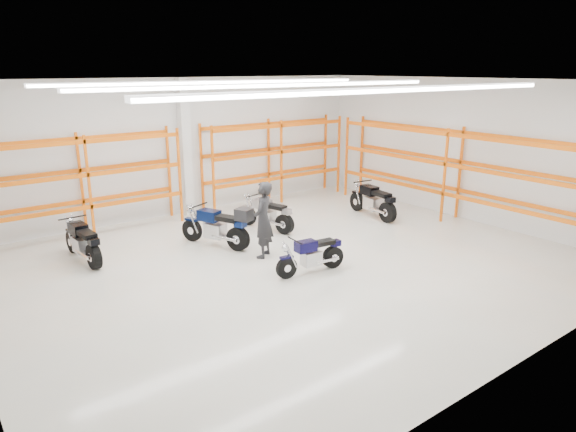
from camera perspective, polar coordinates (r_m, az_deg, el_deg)
ground at (r=13.18m, az=0.41°, el=-5.20°), size 14.00×14.00×0.00m
room_shell at (r=12.38m, az=0.37°, el=9.13°), size 14.02×12.02×4.51m
motorcycle_main at (r=12.44m, az=2.84°, el=-4.40°), size 1.88×0.62×0.92m
motorcycle_back_a at (r=14.09m, az=-21.81°, el=-2.82°), size 0.72×2.16×1.06m
motorcycle_back_b at (r=14.25m, az=-7.55°, el=-1.21°), size 1.21×2.25×1.21m
motorcycle_back_c at (r=15.65m, az=-2.21°, el=0.13°), size 0.81×2.04×1.02m
motorcycle_back_d at (r=17.21m, az=9.53°, el=1.56°), size 0.77×2.28×1.12m
standing_man at (r=13.29m, az=-2.77°, el=-0.43°), size 0.88×0.83×2.02m
structural_column at (r=17.45m, az=-11.35°, el=7.46°), size 0.32×0.32×4.50m
pallet_racking_back_left at (r=16.04m, az=-21.70°, el=4.19°), size 5.67×0.87×3.00m
pallet_racking_back_right at (r=18.94m, az=-1.47°, el=7.02°), size 5.67×0.87×3.00m
pallet_racking_side at (r=17.26m, az=17.87°, el=5.43°), size 0.87×9.07×3.00m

